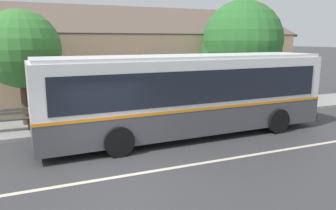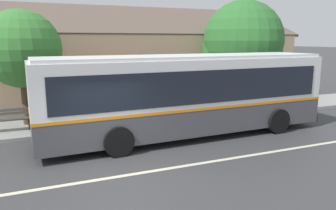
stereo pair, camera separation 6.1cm
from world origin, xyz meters
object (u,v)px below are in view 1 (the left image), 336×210
at_px(street_tree_primary, 239,44).
at_px(street_tree_secondary, 21,52).
at_px(bench_by_building, 8,121).
at_px(transit_bus, 187,93).

xyz_separation_m(street_tree_primary, street_tree_secondary, (-11.04, -0.35, -0.28)).
relative_size(street_tree_primary, street_tree_secondary, 1.18).
bearing_deg(bench_by_building, transit_bus, -23.15).
distance_m(bench_by_building, street_tree_secondary, 2.92).
bearing_deg(bench_by_building, street_tree_primary, 6.89).
xyz_separation_m(bench_by_building, street_tree_primary, (11.70, 1.41, 2.91)).
bearing_deg(transit_bus, street_tree_primary, 38.76).
xyz_separation_m(bench_by_building, street_tree_secondary, (0.65, 1.06, 2.64)).
distance_m(transit_bus, bench_by_building, 7.14).
height_order(transit_bus, bench_by_building, transit_bus).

